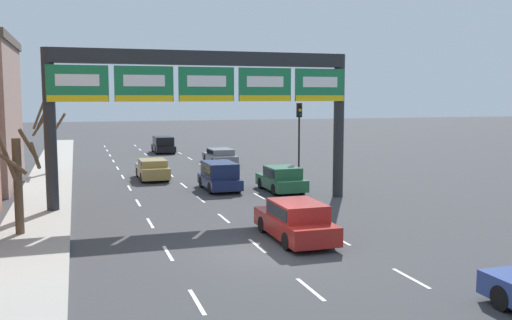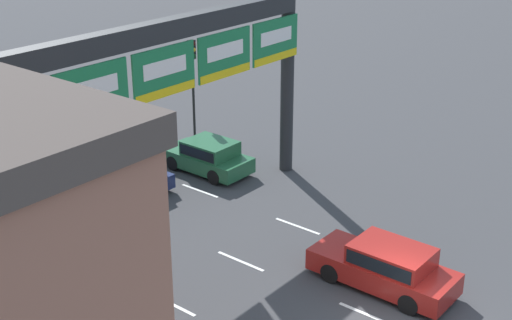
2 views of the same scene
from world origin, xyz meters
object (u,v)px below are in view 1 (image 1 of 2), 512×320
object	(u,v)px
car_green	(282,178)
car_red	(296,219)
sign_gantry	(205,89)
tree_bare_second	(48,137)
car_grey	(220,156)
traffic_light_near_gantry	(299,126)
suv_black	(163,144)
car_gold	(152,169)
suv_navy	(220,174)
tree_bare_closest	(18,178)

from	to	relation	value
car_green	car_red	bearing A→B (deg)	-107.38
sign_gantry	tree_bare_second	xyz separation A→B (m)	(-8.11, 14.03, -3.21)
car_grey	traffic_light_near_gantry	world-z (taller)	traffic_light_near_gantry
car_grey	tree_bare_second	bearing A→B (deg)	-168.72
suv_black	tree_bare_second	size ratio (longest dim) A/B	0.79
car_gold	traffic_light_near_gantry	xyz separation A→B (m)	(8.76, -4.20, 2.87)
suv_navy	traffic_light_near_gantry	world-z (taller)	traffic_light_near_gantry
car_grey	tree_bare_closest	size ratio (longest dim) A/B	1.16
sign_gantry	car_gold	world-z (taller)	sign_gantry
car_green	traffic_light_near_gantry	xyz separation A→B (m)	(2.24, 2.92, 2.82)
tree_bare_second	tree_bare_closest	bearing A→B (deg)	-91.01
car_green	suv_black	bearing A→B (deg)	97.34
traffic_light_near_gantry	car_gold	bearing A→B (deg)	154.37
suv_navy	sign_gantry	bearing A→B (deg)	-112.47
tree_bare_closest	car_gold	bearing A→B (deg)	64.06
car_grey	suv_navy	distance (m)	12.83
car_grey	sign_gantry	bearing A→B (deg)	-106.25
sign_gantry	tree_bare_closest	size ratio (longest dim) A/B	3.71
suv_black	car_green	size ratio (longest dim) A/B	1.02
sign_gantry	traffic_light_near_gantry	xyz separation A→B (m)	(7.26, 5.46, -2.26)
suv_navy	car_gold	bearing A→B (deg)	120.35
suv_navy	tree_bare_closest	xyz separation A→B (m)	(-10.16, -8.77, 1.46)
sign_gantry	suv_black	world-z (taller)	sign_gantry
car_green	tree_bare_closest	xyz separation A→B (m)	(-13.46, -7.15, 1.60)
suv_navy	car_green	xyz separation A→B (m)	(3.30, -1.62, -0.14)
suv_black	car_red	distance (m)	35.55
sign_gantry	suv_navy	size ratio (longest dim) A/B	3.81
car_green	tree_bare_second	distance (m)	17.55
car_red	suv_black	bearing A→B (deg)	89.75
car_gold	tree_bare_closest	size ratio (longest dim) A/B	1.05
sign_gantry	car_gold	distance (m)	11.04
sign_gantry	traffic_light_near_gantry	bearing A→B (deg)	36.93
car_red	sign_gantry	bearing A→B (deg)	101.59
car_red	car_green	world-z (taller)	car_red
suv_black	tree_bare_second	world-z (taller)	tree_bare_second
car_green	tree_bare_second	world-z (taller)	tree_bare_second
car_gold	tree_bare_second	bearing A→B (deg)	146.56
sign_gantry	suv_black	bearing A→B (deg)	86.18
car_grey	car_red	world-z (taller)	car_red
suv_black	car_gold	world-z (taller)	suv_black
sign_gantry	suv_black	distance (m)	27.89
tree_bare_closest	car_green	bearing A→B (deg)	27.96
suv_black	tree_bare_second	bearing A→B (deg)	-126.65
sign_gantry	car_grey	distance (m)	18.06
car_green	tree_bare_closest	world-z (taller)	tree_bare_closest
suv_navy	car_red	xyz separation A→B (m)	(-0.05, -12.33, -0.11)
sign_gantry	car_green	bearing A→B (deg)	26.85
sign_gantry	car_grey	size ratio (longest dim) A/B	3.20
suv_black	tree_bare_closest	size ratio (longest dim) A/B	1.01
car_green	car_grey	bearing A→B (deg)	90.75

